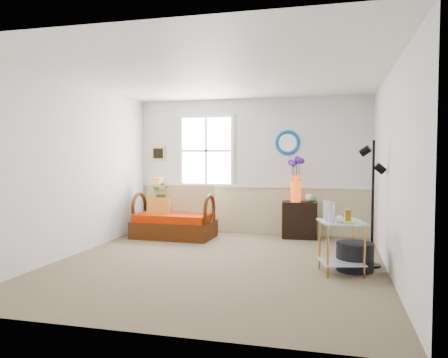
% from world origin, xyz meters
% --- Properties ---
extents(floor, '(4.50, 5.00, 0.01)m').
position_xyz_m(floor, '(0.00, 0.00, 0.00)').
color(floor, '#776855').
rests_on(floor, ground).
extents(ceiling, '(4.50, 5.00, 0.01)m').
position_xyz_m(ceiling, '(0.00, 0.00, 2.60)').
color(ceiling, white).
rests_on(ceiling, walls).
extents(walls, '(4.51, 5.01, 2.60)m').
position_xyz_m(walls, '(0.00, 0.00, 1.30)').
color(walls, silver).
rests_on(walls, floor).
extents(wainscot, '(4.46, 0.02, 0.90)m').
position_xyz_m(wainscot, '(0.00, 2.48, 0.45)').
color(wainscot, tan).
rests_on(wainscot, walls).
extents(chair_rail, '(4.46, 0.04, 0.06)m').
position_xyz_m(chair_rail, '(0.00, 2.47, 0.92)').
color(chair_rail, white).
rests_on(chair_rail, walls).
extents(window, '(1.14, 0.06, 1.44)m').
position_xyz_m(window, '(-0.90, 2.47, 1.60)').
color(window, white).
rests_on(window, walls).
extents(picture, '(0.28, 0.03, 0.28)m').
position_xyz_m(picture, '(-1.92, 2.48, 1.55)').
color(picture, '#B68727').
rests_on(picture, walls).
extents(mirror, '(0.47, 0.07, 0.47)m').
position_xyz_m(mirror, '(0.70, 2.48, 1.75)').
color(mirror, '#025BA8').
rests_on(mirror, walls).
extents(loveseat, '(1.47, 0.87, 0.94)m').
position_xyz_m(loveseat, '(-1.28, 1.65, 0.47)').
color(loveseat, '#481904').
rests_on(loveseat, floor).
extents(throw_pillow, '(0.43, 0.15, 0.42)m').
position_xyz_m(throw_pillow, '(-1.56, 1.60, 0.52)').
color(throw_pillow, orange).
rests_on(throw_pillow, loveseat).
extents(lamp_stand, '(0.40, 0.40, 0.60)m').
position_xyz_m(lamp_stand, '(-1.77, 2.00, 0.30)').
color(lamp_stand, black).
rests_on(lamp_stand, floor).
extents(table_lamp, '(0.29, 0.29, 0.48)m').
position_xyz_m(table_lamp, '(-1.76, 2.02, 0.84)').
color(table_lamp, orange).
rests_on(table_lamp, lamp_stand).
extents(potted_plant, '(0.46, 0.49, 0.31)m').
position_xyz_m(potted_plant, '(-1.63, 1.99, 0.75)').
color(potted_plant, '#3A662E').
rests_on(potted_plant, lamp_stand).
extents(cabinet, '(0.65, 0.44, 0.66)m').
position_xyz_m(cabinet, '(0.96, 2.17, 0.33)').
color(cabinet, black).
rests_on(cabinet, floor).
extents(flower_vase, '(0.23, 0.23, 0.80)m').
position_xyz_m(flower_vase, '(0.89, 2.12, 1.06)').
color(flower_vase, '#E2420D').
rests_on(flower_vase, cabinet).
extents(side_table, '(0.65, 0.65, 0.67)m').
position_xyz_m(side_table, '(1.66, -0.15, 0.34)').
color(side_table, '#AD7D29').
rests_on(side_table, floor).
extents(tabletop_items, '(0.55, 0.55, 0.25)m').
position_xyz_m(tabletop_items, '(1.62, -0.14, 0.80)').
color(tabletop_items, silver).
rests_on(tabletop_items, side_table).
extents(floor_lamp, '(0.31, 0.31, 1.71)m').
position_xyz_m(floor_lamp, '(2.07, 0.33, 0.85)').
color(floor_lamp, black).
rests_on(floor_lamp, floor).
extents(ottoman, '(0.63, 0.63, 0.37)m').
position_xyz_m(ottoman, '(1.83, 0.05, 0.18)').
color(ottoman, black).
rests_on(ottoman, floor).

